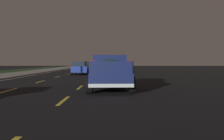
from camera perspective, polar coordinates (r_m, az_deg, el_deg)
ground at (r=27.79m, az=-7.54°, el=-1.33°), size 144.00×144.00×0.00m
sidewalk_shoulder at (r=29.69m, az=-21.95°, el=-1.13°), size 108.00×4.00×0.12m
lane_markings at (r=31.53m, az=-12.31°, el=-0.98°), size 108.00×7.04×0.01m
pickup_truck at (r=14.40m, az=-0.50°, el=-0.27°), size 5.48×2.39×1.87m
sedan_blue at (r=31.77m, az=-6.58°, el=0.48°), size 4.43×2.07×1.54m
sedan_silver at (r=35.09m, az=-0.59°, el=0.61°), size 4.42×2.06×1.54m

